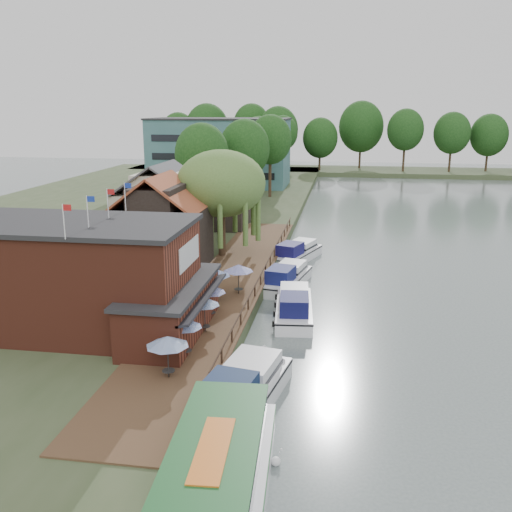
# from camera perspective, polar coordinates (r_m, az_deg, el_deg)

# --- Properties ---
(ground) EXTENTS (260.00, 260.00, 0.00)m
(ground) POSITION_cam_1_polar(r_m,az_deg,el_deg) (37.73, 6.24, -9.41)
(ground) COLOR #515D5D
(ground) RESTS_ON ground
(land_bank) EXTENTS (50.00, 140.00, 1.00)m
(land_bank) POSITION_cam_1_polar(r_m,az_deg,el_deg) (77.62, -15.03, 3.21)
(land_bank) COLOR #384728
(land_bank) RESTS_ON ground
(quay_deck) EXTENTS (6.00, 50.00, 0.10)m
(quay_deck) POSITION_cam_1_polar(r_m,az_deg,el_deg) (47.61, -2.76, -2.78)
(quay_deck) COLOR #47301E
(quay_deck) RESTS_ON land_bank
(quay_rail) EXTENTS (0.20, 49.00, 1.00)m
(quay_rail) POSITION_cam_1_polar(r_m,az_deg,el_deg) (47.49, 0.55, -2.24)
(quay_rail) COLOR black
(quay_rail) RESTS_ON land_bank
(pub) EXTENTS (20.00, 11.00, 7.30)m
(pub) POSITION_cam_1_polar(r_m,az_deg,el_deg) (38.32, -15.04, -2.04)
(pub) COLOR maroon
(pub) RESTS_ON land_bank
(hotel_block) EXTENTS (25.40, 12.40, 12.30)m
(hotel_block) POSITION_cam_1_polar(r_m,az_deg,el_deg) (107.31, -3.64, 10.35)
(hotel_block) COLOR #38666B
(hotel_block) RESTS_ON land_bank
(cottage_a) EXTENTS (8.60, 7.60, 8.50)m
(cottage_a) POSITION_cam_1_polar(r_m,az_deg,el_deg) (52.11, -9.49, 3.35)
(cottage_a) COLOR black
(cottage_a) RESTS_ON land_bank
(cottage_b) EXTENTS (9.60, 8.60, 8.50)m
(cottage_b) POSITION_cam_1_polar(r_m,az_deg,el_deg) (62.37, -9.24, 5.23)
(cottage_b) COLOR beige
(cottage_b) RESTS_ON land_bank
(cottage_c) EXTENTS (7.60, 7.60, 8.50)m
(cottage_c) POSITION_cam_1_polar(r_m,az_deg,el_deg) (69.88, -3.80, 6.40)
(cottage_c) COLOR black
(cottage_c) RESTS_ON land_bank
(willow) EXTENTS (8.60, 8.60, 10.43)m
(willow) POSITION_cam_1_polar(r_m,az_deg,el_deg) (55.48, -3.47, 5.22)
(willow) COLOR #476B2D
(willow) RESTS_ON land_bank
(umbrella_0) EXTENTS (2.35, 2.35, 2.38)m
(umbrella_0) POSITION_cam_1_polar(r_m,az_deg,el_deg) (31.61, -8.80, -9.93)
(umbrella_0) COLOR navy
(umbrella_0) RESTS_ON quay_deck
(umbrella_1) EXTENTS (2.02, 2.02, 2.38)m
(umbrella_1) POSITION_cam_1_polar(r_m,az_deg,el_deg) (33.93, -7.07, -8.08)
(umbrella_1) COLOR navy
(umbrella_1) RESTS_ON quay_deck
(umbrella_2) EXTENTS (1.99, 1.99, 2.38)m
(umbrella_2) POSITION_cam_1_polar(r_m,az_deg,el_deg) (37.36, -5.15, -5.84)
(umbrella_2) COLOR navy
(umbrella_2) RESTS_ON quay_deck
(umbrella_3) EXTENTS (2.17, 2.17, 2.38)m
(umbrella_3) POSITION_cam_1_polar(r_m,az_deg,el_deg) (39.75, -4.57, -4.53)
(umbrella_3) COLOR navy
(umbrella_3) RESTS_ON quay_deck
(umbrella_4) EXTENTS (2.40, 2.40, 2.38)m
(umbrella_4) POSITION_cam_1_polar(r_m,az_deg,el_deg) (43.53, -4.12, -2.79)
(umbrella_4) COLOR #1B3C95
(umbrella_4) RESTS_ON quay_deck
(umbrella_5) EXTENTS (2.36, 2.36, 2.38)m
(umbrella_5) POSITION_cam_1_polar(r_m,az_deg,el_deg) (44.62, -1.77, -2.32)
(umbrella_5) COLOR navy
(umbrella_5) RESTS_ON quay_deck
(cruiser_0) EXTENTS (5.14, 10.82, 2.54)m
(cruiser_0) POSITION_cam_1_polar(r_m,az_deg,el_deg) (30.38, -1.47, -12.96)
(cruiser_0) COLOR white
(cruiser_0) RESTS_ON ground
(cruiser_1) EXTENTS (3.85, 9.59, 2.25)m
(cruiser_1) POSITION_cam_1_polar(r_m,az_deg,el_deg) (42.90, 3.84, -4.70)
(cruiser_1) COLOR white
(cruiser_1) RESTS_ON ground
(cruiser_2) EXTENTS (4.67, 9.51, 2.18)m
(cruiser_2) POSITION_cam_1_polar(r_m,az_deg,el_deg) (49.94, 3.08, -1.89)
(cruiser_2) COLOR white
(cruiser_2) RESTS_ON ground
(cruiser_3) EXTENTS (5.70, 9.53, 2.16)m
(cruiser_3) POSITION_cam_1_polar(r_m,az_deg,el_deg) (58.46, 4.11, 0.57)
(cruiser_3) COLOR white
(cruiser_3) RESTS_ON ground
(tour_boat) EXTENTS (4.99, 14.78, 3.18)m
(tour_boat) POSITION_cam_1_polar(r_m,az_deg,el_deg) (22.64, -4.61, -22.90)
(tour_boat) COLOR silver
(tour_boat) RESTS_ON ground
(swan) EXTENTS (0.44, 0.44, 0.44)m
(swan) POSITION_cam_1_polar(r_m,az_deg,el_deg) (26.79, 2.00, -19.77)
(swan) COLOR white
(swan) RESTS_ON ground
(bank_tree_0) EXTENTS (7.56, 7.56, 12.21)m
(bank_tree_0) POSITION_cam_1_polar(r_m,az_deg,el_deg) (81.04, -5.40, 8.85)
(bank_tree_0) COLOR #143811
(bank_tree_0) RESTS_ON land_bank
(bank_tree_1) EXTENTS (7.55, 7.55, 12.61)m
(bank_tree_1) POSITION_cam_1_polar(r_m,az_deg,el_deg) (86.22, -1.15, 9.40)
(bank_tree_1) COLOR #143811
(bank_tree_1) RESTS_ON land_bank
(bank_tree_2) EXTENTS (6.88, 6.88, 13.15)m
(bank_tree_2) POSITION_cam_1_polar(r_m,az_deg,el_deg) (92.98, 1.42, 9.96)
(bank_tree_2) COLOR #143811
(bank_tree_2) RESTS_ON land_bank
(bank_tree_3) EXTENTS (6.66, 6.66, 11.26)m
(bank_tree_3) POSITION_cam_1_polar(r_m,az_deg,el_deg) (113.92, 1.12, 10.38)
(bank_tree_3) COLOR #143811
(bank_tree_3) RESTS_ON land_bank
(bank_tree_4) EXTENTS (6.26, 6.26, 12.51)m
(bank_tree_4) POSITION_cam_1_polar(r_m,az_deg,el_deg) (122.31, 2.69, 10.96)
(bank_tree_4) COLOR #143811
(bank_tree_4) RESTS_ON land_bank
(bank_tree_5) EXTENTS (7.55, 7.55, 12.22)m
(bank_tree_5) POSITION_cam_1_polar(r_m,az_deg,el_deg) (130.78, 0.26, 11.16)
(bank_tree_5) COLOR #143811
(bank_tree_5) RESTS_ON land_bank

